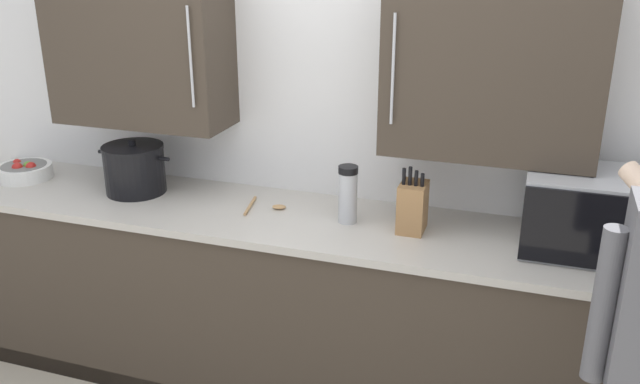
{
  "coord_description": "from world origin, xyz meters",
  "views": [
    {
      "loc": [
        1.0,
        -1.85,
        2.08
      ],
      "look_at": [
        0.15,
        0.68,
        1.07
      ],
      "focal_mm": 37.62,
      "sensor_mm": 36.0,
      "label": 1
    }
  ],
  "objects_px": {
    "microwave_oven": "(587,213)",
    "fruit_bowl": "(25,171)",
    "knife_block": "(413,207)",
    "thermos_flask": "(348,194)",
    "wooden_spoon": "(265,206)",
    "stock_pot": "(135,169)"
  },
  "relations": [
    {
      "from": "microwave_oven",
      "to": "fruit_bowl",
      "type": "bearing_deg",
      "value": -179.88
    },
    {
      "from": "wooden_spoon",
      "to": "fruit_bowl",
      "type": "height_order",
      "value": "fruit_bowl"
    },
    {
      "from": "knife_block",
      "to": "wooden_spoon",
      "type": "relative_size",
      "value": 1.38
    },
    {
      "from": "knife_block",
      "to": "thermos_flask",
      "type": "relative_size",
      "value": 1.13
    },
    {
      "from": "thermos_flask",
      "to": "fruit_bowl",
      "type": "bearing_deg",
      "value": 179.51
    },
    {
      "from": "microwave_oven",
      "to": "knife_block",
      "type": "bearing_deg",
      "value": -178.29
    },
    {
      "from": "knife_block",
      "to": "thermos_flask",
      "type": "height_order",
      "value": "knife_block"
    },
    {
      "from": "wooden_spoon",
      "to": "microwave_oven",
      "type": "bearing_deg",
      "value": -0.41
    },
    {
      "from": "knife_block",
      "to": "stock_pot",
      "type": "xyz_separation_m",
      "value": [
        -1.37,
        0.03,
        0.01
      ]
    },
    {
      "from": "stock_pot",
      "to": "fruit_bowl",
      "type": "distance_m",
      "value": 0.66
    },
    {
      "from": "microwave_oven",
      "to": "knife_block",
      "type": "height_order",
      "value": "microwave_oven"
    },
    {
      "from": "wooden_spoon",
      "to": "stock_pot",
      "type": "distance_m",
      "value": 0.69
    },
    {
      "from": "knife_block",
      "to": "fruit_bowl",
      "type": "relative_size",
      "value": 1.06
    },
    {
      "from": "fruit_bowl",
      "to": "stock_pot",
      "type": "bearing_deg",
      "value": 1.13
    },
    {
      "from": "wooden_spoon",
      "to": "fruit_bowl",
      "type": "distance_m",
      "value": 1.34
    },
    {
      "from": "microwave_oven",
      "to": "knife_block",
      "type": "relative_size",
      "value": 1.79
    },
    {
      "from": "microwave_oven",
      "to": "stock_pot",
      "type": "height_order",
      "value": "microwave_oven"
    },
    {
      "from": "knife_block",
      "to": "fruit_bowl",
      "type": "height_order",
      "value": "knife_block"
    },
    {
      "from": "microwave_oven",
      "to": "stock_pot",
      "type": "distance_m",
      "value": 2.05
    },
    {
      "from": "wooden_spoon",
      "to": "stock_pot",
      "type": "relative_size",
      "value": 0.54
    },
    {
      "from": "stock_pot",
      "to": "fruit_bowl",
      "type": "relative_size",
      "value": 1.41
    },
    {
      "from": "knife_block",
      "to": "thermos_flask",
      "type": "bearing_deg",
      "value": 179.99
    }
  ]
}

